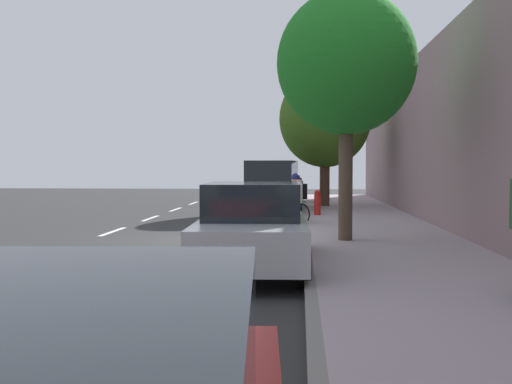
{
  "coord_description": "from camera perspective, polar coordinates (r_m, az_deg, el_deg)",
  "views": [
    {
      "loc": [
        2.1,
        -14.36,
        1.82
      ],
      "look_at": [
        0.73,
        4.35,
        0.99
      ],
      "focal_mm": 42.57,
      "sensor_mm": 36.0,
      "label": 1
    }
  ],
  "objects": [
    {
      "name": "lane_stripe_centre",
      "position": [
        15.13,
        -15.71,
        -4.46
      ],
      "size": [
        0.14,
        40.0,
        0.01
      ],
      "color": "white",
      "rests_on": "ground"
    },
    {
      "name": "building_facade",
      "position": [
        14.92,
        19.59,
        5.68
      ],
      "size": [
        0.5,
        40.48,
        5.36
      ],
      "primitive_type": "cube",
      "color": "gray",
      "rests_on": "ground"
    },
    {
      "name": "ground",
      "position": [
        14.63,
        -4.12,
        -4.63
      ],
      "size": [
        64.77,
        64.77,
        0.0
      ],
      "primitive_type": "plane",
      "color": "#2C2C2C"
    },
    {
      "name": "parked_pickup_black_far",
      "position": [
        29.29,
        2.15,
        0.72
      ],
      "size": [
        2.3,
        5.42,
        1.95
      ],
      "color": "black",
      "rests_on": "ground"
    },
    {
      "name": "parked_suv_tan_mid",
      "position": [
        22.57,
        1.57,
        0.5
      ],
      "size": [
        2.22,
        4.82,
        1.99
      ],
      "color": "tan",
      "rests_on": "ground"
    },
    {
      "name": "lane_stripe_bike_edge",
      "position": [
        14.54,
        -1.09,
        -4.65
      ],
      "size": [
        0.12,
        40.48,
        0.01
      ],
      "primitive_type": "cube",
      "color": "white",
      "rests_on": "ground"
    },
    {
      "name": "street_tree_far_end",
      "position": [
        25.0,
        6.5,
        6.82
      ],
      "size": [
        3.72,
        3.72,
        5.52
      ],
      "color": "#4F3427",
      "rests_on": "sidewalk"
    },
    {
      "name": "curb_edge",
      "position": [
        14.47,
        4.74,
        -4.37
      ],
      "size": [
        0.16,
        40.48,
        0.17
      ],
      "primitive_type": "cube",
      "color": "gray",
      "rests_on": "ground"
    },
    {
      "name": "street_tree_mid_block",
      "position": [
        13.69,
        8.48,
        11.82
      ],
      "size": [
        3.04,
        3.04,
        5.47
      ],
      "color": "#4E3E2F",
      "rests_on": "sidewalk"
    },
    {
      "name": "bicycle_at_curb",
      "position": [
        17.66,
        3.13,
        -2.2
      ],
      "size": [
        1.26,
        1.25,
        0.75
      ],
      "color": "black",
      "rests_on": "ground"
    },
    {
      "name": "cyclist_with_backpack",
      "position": [
        17.18,
        3.85,
        -0.33
      ],
      "size": [
        0.52,
        0.56,
        1.61
      ],
      "color": "#C6B284",
      "rests_on": "ground"
    },
    {
      "name": "sidewalk",
      "position": [
        14.6,
        11.89,
        -4.36
      ],
      "size": [
        3.47,
        40.48,
        0.17
      ],
      "primitive_type": "cube",
      "color": "#A4939B",
      "rests_on": "ground"
    },
    {
      "name": "fire_hydrant",
      "position": [
        20.31,
        5.8,
        -0.96
      ],
      "size": [
        0.22,
        0.22,
        0.84
      ],
      "color": "red",
      "rests_on": "sidewalk"
    },
    {
      "name": "parked_sedan_silver_second",
      "position": [
        10.36,
        -0.3,
        -3.38
      ],
      "size": [
        1.96,
        4.46,
        1.52
      ],
      "color": "#B7BABF",
      "rests_on": "ground"
    }
  ]
}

